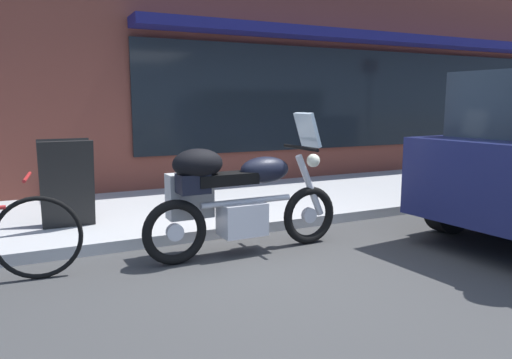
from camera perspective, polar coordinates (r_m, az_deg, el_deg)
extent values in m
plane|color=#383838|center=(4.53, 3.40, -10.00)|extent=(80.00, 80.00, 0.00)
cube|color=brown|center=(12.37, 26.11, 17.68)|extent=(22.79, 0.35, 7.03)
cube|color=black|center=(12.08, 26.22, 8.52)|extent=(15.95, 0.06, 1.80)
cube|color=navy|center=(12.00, 27.45, 13.71)|extent=(15.95, 0.60, 0.16)
torus|color=black|center=(5.12, 6.31, -4.23)|extent=(0.61, 0.10, 0.61)
cylinder|color=silver|center=(5.12, 6.31, -4.23)|extent=(0.16, 0.06, 0.16)
torus|color=black|center=(4.50, -9.59, -6.19)|extent=(0.61, 0.10, 0.61)
cylinder|color=silver|center=(4.50, -9.59, -6.19)|extent=(0.16, 0.06, 0.16)
cube|color=silver|center=(4.73, -1.66, -4.67)|extent=(0.45, 0.31, 0.32)
cylinder|color=silver|center=(4.71, -1.12, -2.60)|extent=(0.96, 0.08, 0.06)
ellipsoid|color=black|center=(4.75, 1.04, 1.17)|extent=(0.53, 0.29, 0.26)
cube|color=black|center=(4.58, -3.60, 0.09)|extent=(0.61, 0.25, 0.11)
cube|color=black|center=(4.46, -7.48, -0.47)|extent=(0.28, 0.23, 0.18)
cylinder|color=silver|center=(5.05, 6.37, -0.70)|extent=(0.35, 0.08, 0.67)
cylinder|color=black|center=(4.94, 5.29, 3.77)|extent=(0.05, 0.62, 0.04)
cube|color=silver|center=(4.97, 6.10, 5.87)|extent=(0.16, 0.32, 0.35)
sphere|color=#EAEACC|center=(5.04, 6.80, 2.25)|extent=(0.14, 0.14, 0.14)
cube|color=#B6B6B6|center=(4.73, -7.86, -1.90)|extent=(0.44, 0.21, 0.44)
cube|color=black|center=(4.83, -8.27, -1.68)|extent=(0.37, 0.02, 0.03)
ellipsoid|color=black|center=(4.45, -6.92, 1.86)|extent=(0.49, 0.33, 0.28)
torus|color=black|center=(4.46, -24.40, -6.31)|extent=(0.72, 0.12, 0.72)
cylinder|color=#B22323|center=(4.37, -25.50, 0.26)|extent=(0.08, 0.48, 0.03)
cylinder|color=black|center=(5.96, 21.96, -2.71)|extent=(0.68, 0.27, 0.66)
cube|color=black|center=(5.56, -21.42, -0.60)|extent=(0.55, 0.20, 0.96)
cube|color=black|center=(5.78, -21.60, -0.27)|extent=(0.55, 0.20, 0.96)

